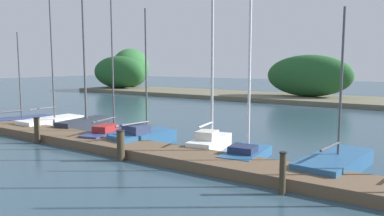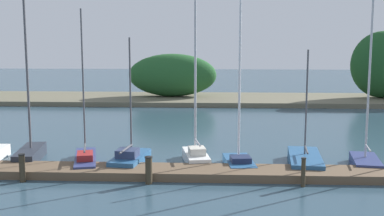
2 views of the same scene
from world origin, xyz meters
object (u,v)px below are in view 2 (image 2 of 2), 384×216
Objects in this scene: sailboat_4 at (131,159)px; sailboat_2 at (31,150)px; sailboat_6 at (239,159)px; mooring_piling_1 at (22,168)px; sailboat_8 at (365,159)px; sailboat_5 at (196,152)px; mooring_piling_3 at (303,172)px; mooring_piling_2 at (149,170)px; sailboat_7 at (305,160)px; sailboat_3 at (85,158)px.

sailboat_2 is at bearing 86.95° from sailboat_4.
sailboat_4 is at bearing 83.57° from sailboat_6.
sailboat_6 is 6.57× the size of mooring_piling_1.
sailboat_8 is (15.57, -0.46, -0.08)m from sailboat_2.
mooring_piling_3 is at bearing -138.89° from sailboat_5.
sailboat_6 is (9.87, -0.84, -0.08)m from sailboat_2.
mooring_piling_3 is at bearing -145.64° from sailboat_6.
mooring_piling_2 is at bearing 141.93° from sailboat_5.
sailboat_2 is at bearing 78.22° from sailboat_5.
sailboat_8 is (7.69, -0.33, -0.11)m from sailboat_5.
sailboat_7 is at bearing 24.84° from mooring_piling_2.
sailboat_2 is 6.79× the size of mooring_piling_1.
sailboat_3 is 1.34× the size of sailboat_7.
mooring_piling_1 is at bearing 179.63° from mooring_piling_2.
sailboat_5 reaches higher than mooring_piling_1.
sailboat_2 is at bearing 106.04° from mooring_piling_1.
sailboat_2 is 3.60m from mooring_piling_1.
sailboat_4 reaches higher than mooring_piling_2.
sailboat_5 is (2.92, 0.75, 0.14)m from sailboat_4.
sailboat_3 is at bearing 140.72° from mooring_piling_2.
mooring_piling_1 is (-14.58, -2.99, 0.19)m from sailboat_8.
mooring_piling_2 is at bearing -127.76° from sailboat_2.
sailboat_4 is 5.18× the size of mooring_piling_2.
sailboat_6 is 1.00× the size of sailboat_8.
sailboat_8 reaches higher than mooring_piling_3.
sailboat_5 reaches higher than sailboat_2.
sailboat_7 is at bearing -103.58° from sailboat_5.
mooring_piling_2 is at bearing -143.41° from sailboat_3.
sailboat_6 is at bearing -82.50° from sailboat_4.
mooring_piling_1 is at bearing 179.49° from mooring_piling_3.
sailboat_8 is 4.54m from mooring_piling_3.
sailboat_3 reaches higher than mooring_piling_1.
sailboat_5 is at bearing -96.65° from sailboat_3.
sailboat_3 is 12.72m from sailboat_8.
sailboat_7 is 0.69× the size of sailboat_8.
sailboat_5 reaches higher than mooring_piling_2.
sailboat_2 is 7.00× the size of mooring_piling_2.
mooring_piling_3 is (7.29, -2.68, 0.22)m from sailboat_4.
sailboat_3 reaches higher than sailboat_4.
mooring_piling_2 is at bearing 118.65° from sailboat_6.
sailboat_2 reaches higher than sailboat_8.
sailboat_8 is at bearing 17.82° from mooring_piling_2.
sailboat_8 is 6.55× the size of mooring_piling_3.
sailboat_3 is 6.31× the size of mooring_piling_2.
sailboat_2 is 9.90m from sailboat_6.
sailboat_6 is 6.51× the size of mooring_piling_3.
sailboat_7 is 12.28m from mooring_piling_1.
sailboat_3 is 1.22× the size of sailboat_4.
mooring_piling_2 is 0.96× the size of mooring_piling_3.
sailboat_7 is at bearing -79.36° from sailboat_4.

